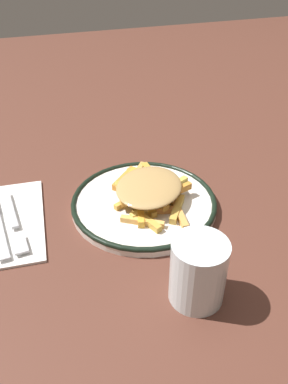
% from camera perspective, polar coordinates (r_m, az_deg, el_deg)
% --- Properties ---
extents(ground_plane, '(2.60, 2.60, 0.00)m').
position_cam_1_polar(ground_plane, '(0.73, -0.00, -2.16)').
color(ground_plane, '#512C21').
extents(plate, '(0.27, 0.27, 0.02)m').
position_cam_1_polar(plate, '(0.73, -0.00, -1.54)').
color(plate, silver).
rests_on(plate, ground_plane).
extents(fries_heap, '(0.18, 0.20, 0.04)m').
position_cam_1_polar(fries_heap, '(0.71, 0.70, 0.21)').
color(fries_heap, '#DB9447').
rests_on(fries_heap, plate).
extents(fork, '(0.04, 0.18, 0.01)m').
position_cam_1_polar(fork, '(0.72, -18.29, -3.90)').
color(fork, silver).
rests_on(fork, napkin).
extents(water_glass, '(0.08, 0.08, 0.10)m').
position_cam_1_polar(water_glass, '(0.55, 7.79, -11.26)').
color(water_glass, silver).
rests_on(water_glass, ground_plane).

